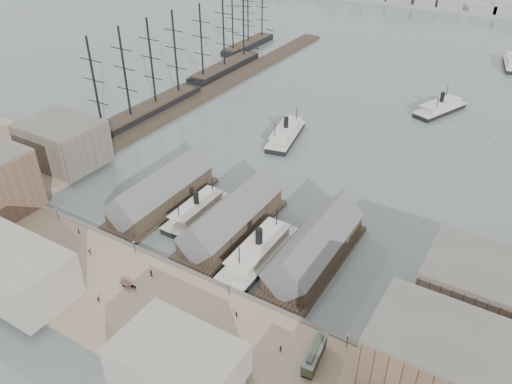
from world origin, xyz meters
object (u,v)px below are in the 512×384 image
Objects in this scene: ferry_docked_west at (197,210)px; horse_cart_left at (38,238)px; tram at (314,355)px; horse_cart_center at (131,286)px; horse_cart_right at (170,336)px.

ferry_docked_west is 5.73× the size of horse_cart_left.
tram reaches higher than horse_cart_center.
ferry_docked_west reaches higher than tram.
tram is 2.13× the size of horse_cart_center.
horse_cart_left is (-28.26, -34.24, 0.72)m from ferry_docked_west.
horse_cart_left is 34.75m from horse_cart_center.
horse_cart_center is at bearing 177.52° from tram.
horse_cart_right is at bearing -166.73° from tram.
horse_cart_center is (34.74, -0.76, -0.02)m from horse_cart_left.
tram reaches higher than horse_cart_left.
horse_cart_center is (-47.13, -3.70, -1.04)m from tram.
horse_cart_right is at bearing -114.22° from horse_cart_center.
horse_cart_center is at bearing -49.09° from horse_cart_left.
ferry_docked_west reaches higher than horse_cart_right.
ferry_docked_west is at bearing 142.75° from tram.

